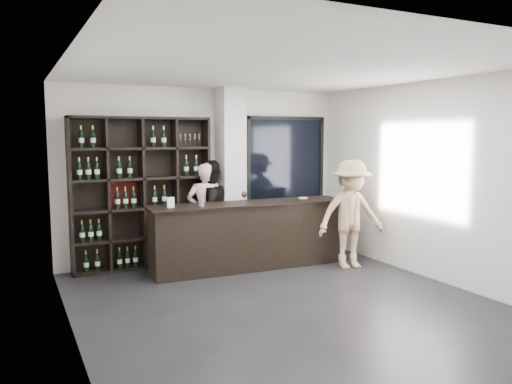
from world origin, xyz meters
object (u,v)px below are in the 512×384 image
wine_shelf (142,193)px  taster_pink (205,213)px  tasting_counter (250,235)px  taster_black (208,212)px  customer (351,214)px

wine_shelf → taster_pink: 1.08m
tasting_counter → taster_black: (-0.45, 0.65, 0.32)m
tasting_counter → taster_pink: taster_pink is taller
taster_pink → taster_black: size_ratio=0.98×
tasting_counter → taster_pink: (-0.50, 0.65, 0.30)m
tasting_counter → taster_black: 0.85m
wine_shelf → customer: wine_shelf is taller
taster_pink → wine_shelf: bearing=6.8°
taster_black → customer: 2.33m
taster_pink → taster_black: (0.05, 0.00, 0.02)m
taster_pink → tasting_counter: bearing=143.8°
tasting_counter → customer: customer is taller
wine_shelf → taster_pink: bearing=-9.4°
wine_shelf → taster_pink: wine_shelf is taller
wine_shelf → taster_black: (1.05, -0.17, -0.35)m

